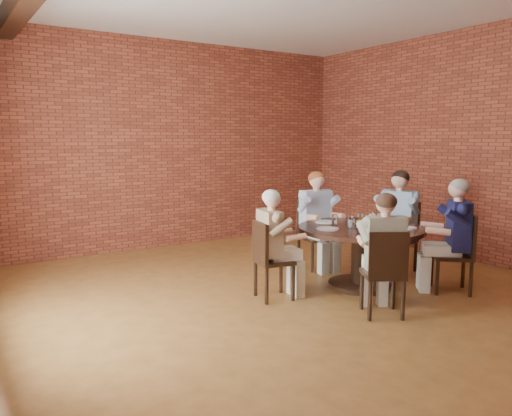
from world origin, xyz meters
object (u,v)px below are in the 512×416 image
chair_b (314,231)px  diner_d (383,255)px  diner_a (397,222)px  diner_c (274,245)px  chair_d (385,270)px  diner_e (453,236)px  dining_table (360,245)px  chair_a (400,233)px  diner_b (318,221)px  chair_c (268,257)px  smartphone (404,226)px  chair_e (460,250)px

chair_b → diner_d: 2.02m
diner_a → diner_c: bearing=-104.1°
diner_c → chair_d: diner_c is taller
chair_d → diner_e: diner_e is taller
dining_table → chair_a: bearing=14.9°
diner_b → chair_c: size_ratio=1.52×
diner_d → diner_e: 1.29m
diner_b → chair_c: bearing=-142.1°
diner_b → smartphone: 1.31m
dining_table → chair_b: size_ratio=1.60×
diner_c → chair_e: size_ratio=1.32×
chair_a → diner_a: (-0.09, -0.02, 0.17)m
chair_a → chair_e: chair_a is taller
chair_d → dining_table: bearing=-90.0°
diner_c → diner_d: bearing=-138.3°
dining_table → diner_d: diner_d is taller
diner_b → chair_d: bearing=-101.6°
diner_b → diner_d: diner_b is taller
chair_b → diner_b: diner_b is taller
dining_table → diner_c: (-1.13, 0.22, 0.09)m
diner_d → smartphone: size_ratio=8.25×
diner_a → chair_e: diner_a is taller
diner_a → chair_e: size_ratio=1.46×
diner_a → smartphone: (-0.47, -0.53, 0.07)m
chair_b → diner_e: size_ratio=0.71×
chair_a → diner_d: size_ratio=0.76×
diner_a → diner_c: (-2.05, -0.03, -0.07)m
chair_c → chair_d: size_ratio=0.99×
dining_table → chair_e: bearing=-42.5°
chair_a → chair_c: size_ratio=1.08×
chair_d → diner_c: bearing=-30.9°
chair_d → chair_a: bearing=-111.8°
diner_a → chair_e: (-0.08, -1.02, -0.18)m
diner_c → smartphone: size_ratio=8.10×
diner_a → diner_c: diner_a is taller
chair_b → chair_a: bearing=-34.9°
chair_b → diner_b: size_ratio=0.70×
chair_e → smartphone: chair_e is taller
diner_b → chair_d: size_ratio=1.50×
chair_c → diner_d: diner_d is taller
dining_table → chair_b: 1.09m
chair_c → smartphone: chair_c is taller
diner_b → smartphone: diner_b is taller
chair_a → smartphone: (-0.56, -0.55, 0.24)m
diner_b → diner_e: (0.63, -1.70, -0.00)m
chair_e → diner_e: diner_e is taller
dining_table → chair_a: size_ratio=1.57×
dining_table → diner_e: 1.07m
diner_b → chair_c: diner_b is taller
chair_a → diner_e: bearing=-28.0°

